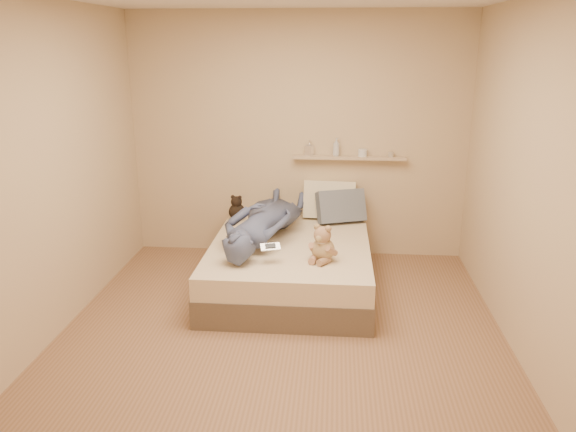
# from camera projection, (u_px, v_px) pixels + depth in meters

# --- Properties ---
(room) EXTENTS (3.80, 3.80, 3.80)m
(room) POSITION_uv_depth(u_px,v_px,m) (281.00, 178.00, 4.19)
(room) COLOR #876146
(room) RESTS_ON ground
(bed) EXTENTS (1.50, 1.90, 0.45)m
(bed) POSITION_uv_depth(u_px,v_px,m) (290.00, 265.00, 5.39)
(bed) COLOR brown
(bed) RESTS_ON floor
(game_console) EXTENTS (0.18, 0.12, 0.06)m
(game_console) POSITION_uv_depth(u_px,v_px,m) (270.00, 247.00, 4.78)
(game_console) COLOR #AEB1B5
(game_console) RESTS_ON bed
(teddy_bear) EXTENTS (0.27, 0.27, 0.34)m
(teddy_bear) POSITION_uv_depth(u_px,v_px,m) (322.00, 246.00, 4.83)
(teddy_bear) COLOR tan
(teddy_bear) RESTS_ON bed
(dark_plush) EXTENTS (0.18, 0.18, 0.27)m
(dark_plush) POSITION_uv_depth(u_px,v_px,m) (237.00, 209.00, 5.98)
(dark_plush) COLOR black
(dark_plush) RESTS_ON bed
(pillow_cream) EXTENTS (0.57, 0.30, 0.43)m
(pillow_cream) POSITION_uv_depth(u_px,v_px,m) (330.00, 200.00, 6.03)
(pillow_cream) COLOR beige
(pillow_cream) RESTS_ON bed
(pillow_grey) EXTENTS (0.56, 0.41, 0.37)m
(pillow_grey) POSITION_uv_depth(u_px,v_px,m) (341.00, 207.00, 5.89)
(pillow_grey) COLOR slate
(pillow_grey) RESTS_ON bed
(person) EXTENTS (0.92, 1.69, 0.38)m
(person) POSITION_uv_depth(u_px,v_px,m) (264.00, 220.00, 5.36)
(person) COLOR #414866
(person) RESTS_ON bed
(wall_shelf) EXTENTS (1.20, 0.12, 0.03)m
(wall_shelf) POSITION_uv_depth(u_px,v_px,m) (349.00, 158.00, 5.95)
(wall_shelf) COLOR tan
(wall_shelf) RESTS_ON wall_back
(shelf_bottles) EXTENTS (0.95, 0.10, 0.19)m
(shelf_bottles) POSITION_uv_depth(u_px,v_px,m) (337.00, 149.00, 5.94)
(shelf_bottles) COLOR white
(shelf_bottles) RESTS_ON wall_shelf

